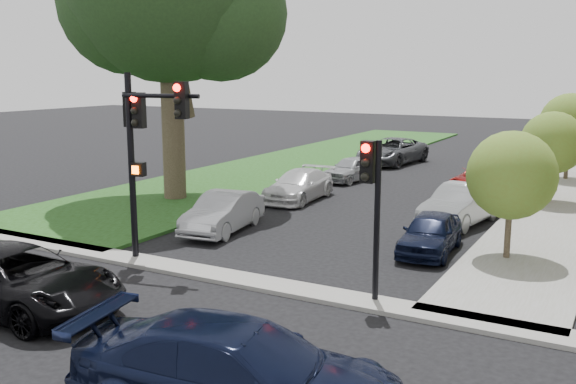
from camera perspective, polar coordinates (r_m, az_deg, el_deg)
The scene contains 19 objects.
ground at distance 16.41m, azimuth -8.57°, elevation -9.75°, with size 140.00×140.00×0.00m, color black.
grass_strip at distance 40.98m, azimuth 1.78°, elevation 2.79°, with size 8.00×44.00×0.12m, color #19390B.
sidewalk_right at distance 36.69m, azimuth 24.25°, elevation 0.91°, with size 3.50×44.00×0.12m, color gray.
sidewalk_cross at distance 17.92m, azimuth -4.67°, elevation -7.68°, with size 60.00×1.00×0.12m, color gray.
small_tree_a at distance 20.20m, azimuth 19.26°, elevation 1.41°, with size 2.65×2.65×3.98m.
small_tree_b at distance 29.64m, azimuth 22.45°, elevation 4.05°, with size 2.69×2.69×4.03m.
small_tree_c at distance 36.54m, azimuth 23.77°, elevation 5.65°, with size 3.06×3.06×4.59m.
traffic_signal_main at distance 19.34m, azimuth -12.81°, elevation 5.11°, with size 2.77×0.78×5.66m.
traffic_signal_secondary at distance 15.65m, azimuth 7.49°, elevation 0.11°, with size 0.51×0.41×4.08m.
car_cross_near at distance 16.87m, azimuth -23.00°, elevation -7.16°, with size 2.57×5.57×1.55m, color black.
car_cross_far at distance 10.88m, azimuth -4.28°, elevation -15.90°, with size 2.34×5.77×1.67m, color black.
car_parked_0 at distance 20.85m, azimuth 12.54°, elevation -3.57°, with size 1.54×3.83×1.30m, color black.
car_parked_1 at distance 24.98m, azimuth 15.12°, elevation -1.10°, with size 1.59×4.57×1.51m, color #999BA0.
car_parked_2 at distance 30.65m, azimuth 17.35°, elevation 1.01°, with size 2.65×5.75×1.60m, color maroon.
car_parked_4 at distance 44.08m, azimuth 21.42°, elevation 3.48°, with size 2.01×4.93×1.43m, color #999BA0.
car_parked_5 at distance 23.15m, azimuth -5.79°, elevation -1.81°, with size 1.49×4.28×1.41m, color #999BA0.
car_parked_6 at distance 28.63m, azimuth 0.97°, elevation 0.59°, with size 1.88×4.63×1.35m, color silver.
car_parked_7 at distance 33.80m, azimuth 5.69°, elevation 2.07°, with size 1.54×3.84×1.31m, color #999BA0.
car_parked_8 at distance 40.46m, azimuth 9.24°, elevation 3.62°, with size 2.66×5.78×1.61m, color #3F4247.
Camera 1 is at (9.43, -12.16, 5.70)m, focal length 40.00 mm.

